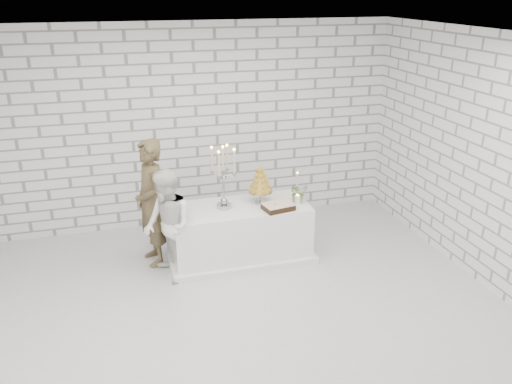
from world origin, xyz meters
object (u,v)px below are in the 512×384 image
Objects in this scene: cake_table at (240,232)px; croquembouche at (260,184)px; groom at (151,203)px; bride at (168,226)px; candelabra at (223,177)px.

cake_table is 0.70m from croquembouche.
groom is at bearing 174.10° from croquembouche.
cake_table is at bearing 67.93° from groom.
bride is 1.69× the size of candelabra.
groom is (-1.12, 0.21, 0.47)m from cake_table.
candelabra is at bearing -173.55° from croquembouche.
bride is at bearing -163.84° from cake_table.
candelabra is 1.66× the size of croquembouche.
croquembouche is at bearing 92.20° from bride.
croquembouche is (1.28, 0.35, 0.29)m from bride.
cake_table is 1.26× the size of bride.
croquembouche reaches higher than cake_table.
cake_table is at bearing 93.10° from bride.
candelabra is (0.77, 0.29, 0.46)m from bride.
croquembouche is at bearing 12.27° from cake_table.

